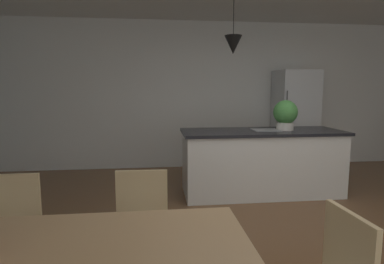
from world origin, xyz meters
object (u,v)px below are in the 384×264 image
object	(u,v)px
kitchen_island	(261,161)
refrigerator	(295,120)
chair_far_right	(141,229)
potted_plant_on_island	(285,114)
chair_far_left	(6,236)

from	to	relation	value
kitchen_island	refrigerator	bearing A→B (deg)	50.98
kitchen_island	refrigerator	size ratio (longest dim) A/B	1.23
chair_far_right	refrigerator	world-z (taller)	refrigerator
refrigerator	potted_plant_on_island	xyz separation A→B (m)	(-0.75, -1.33, 0.22)
chair_far_right	chair_far_left	size ratio (longest dim) A/B	1.00
refrigerator	chair_far_left	bearing A→B (deg)	-136.77
refrigerator	chair_far_right	bearing A→B (deg)	-128.43
kitchen_island	potted_plant_on_island	xyz separation A→B (m)	(0.33, -0.00, 0.66)
chair_far_right	kitchen_island	xyz separation A→B (m)	(1.58, 2.02, -0.01)
chair_far_right	kitchen_island	size ratio (longest dim) A/B	0.39
chair_far_left	refrigerator	bearing A→B (deg)	43.23
potted_plant_on_island	refrigerator	bearing A→B (deg)	60.53
refrigerator	potted_plant_on_island	distance (m)	1.54
chair_far_right	kitchen_island	bearing A→B (deg)	51.97
chair_far_left	refrigerator	world-z (taller)	refrigerator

